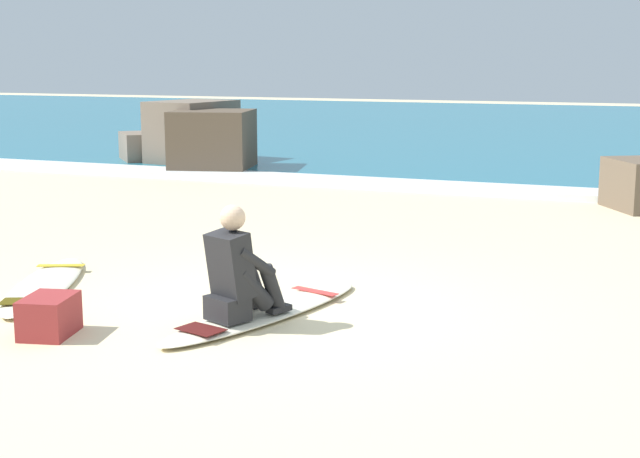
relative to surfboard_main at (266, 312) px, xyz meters
The scene contains 9 objects.
ground_plane 0.21m from the surfboard_main, 74.28° to the left, with size 80.00×80.00×0.00m, color beige.
sea 21.60m from the surfboard_main, 89.85° to the left, with size 80.00×28.00×0.10m, color teal.
breaking_foam 7.90m from the surfboard_main, 89.60° to the left, with size 80.00×0.90×0.11m, color white.
surfboard_main is the anchor object (origin of this frame).
surfer_seated 0.54m from the surfboard_main, 102.92° to the right, with size 0.58×0.77×0.95m.
surfboard_spare_near 2.39m from the surfboard_main, behind, with size 1.41×2.35×0.08m.
rock_outcrop_distant 10.87m from the surfboard_main, 122.48° to the left, with size 3.58×2.70×1.33m.
shoreline_rock 7.56m from the surfboard_main, 68.79° to the left, with size 1.10×0.72×0.73m, color brown.
beach_bag 1.79m from the surfboard_main, 140.24° to the right, with size 0.36×0.48×0.32m, color maroon.
Camera 1 is at (3.13, -7.01, 2.18)m, focal length 50.78 mm.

